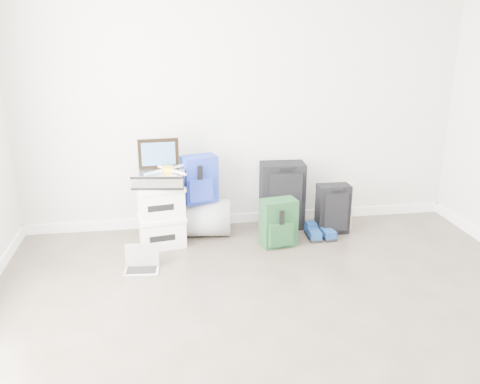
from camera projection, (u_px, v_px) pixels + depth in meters
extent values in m
plane|color=#3C352C|center=(305.00, 371.00, 3.13)|extent=(5.00, 5.00, 0.00)
cube|color=silver|center=(242.00, 96.00, 5.05)|extent=(4.50, 0.02, 2.70)
cube|color=white|center=(242.00, 218.00, 5.45)|extent=(4.50, 0.02, 0.10)
cube|color=silver|center=(162.00, 232.00, 4.88)|extent=(0.45, 0.39, 0.26)
cube|color=silver|center=(162.00, 217.00, 4.84)|extent=(0.47, 0.41, 0.04)
cube|color=silver|center=(161.00, 202.00, 4.79)|extent=(0.45, 0.39, 0.26)
cube|color=silver|center=(160.00, 187.00, 4.74)|extent=(0.47, 0.41, 0.04)
cube|color=#B2B2B7|center=(160.00, 178.00, 4.71)|extent=(0.51, 0.41, 0.13)
cube|color=black|center=(158.00, 154.00, 4.74)|extent=(0.38, 0.04, 0.28)
cube|color=#23548D|center=(158.00, 154.00, 4.73)|extent=(0.31, 0.02, 0.22)
cube|color=gold|center=(168.00, 169.00, 4.68)|extent=(0.10, 0.10, 0.05)
cube|color=white|center=(179.00, 166.00, 4.76)|extent=(0.21, 0.17, 0.02)
cube|color=white|center=(159.00, 166.00, 4.76)|extent=(0.17, 0.21, 0.02)
cube|color=white|center=(157.00, 172.00, 4.59)|extent=(0.21, 0.17, 0.02)
cube|color=white|center=(177.00, 172.00, 4.59)|extent=(0.17, 0.21, 0.02)
cylinder|color=gray|center=(200.00, 218.00, 5.09)|extent=(0.64, 0.44, 0.37)
cube|color=navy|center=(199.00, 179.00, 4.94)|extent=(0.37, 0.28, 0.46)
cube|color=navy|center=(201.00, 190.00, 4.86)|extent=(0.25, 0.13, 0.22)
cube|color=black|center=(282.00, 195.00, 5.25)|extent=(0.46, 0.28, 0.69)
cube|color=black|center=(285.00, 200.00, 5.11)|extent=(0.34, 0.05, 0.55)
cube|color=black|center=(286.00, 169.00, 5.02)|extent=(0.14, 0.04, 0.03)
cube|color=#14371F|center=(278.00, 222.00, 4.85)|extent=(0.36, 0.25, 0.46)
cube|color=#14371F|center=(281.00, 234.00, 4.77)|extent=(0.25, 0.11, 0.22)
cube|color=black|center=(333.00, 209.00, 5.14)|extent=(0.32, 0.19, 0.50)
cube|color=black|center=(336.00, 212.00, 5.04)|extent=(0.24, 0.03, 0.40)
cube|color=black|center=(337.00, 190.00, 4.97)|extent=(0.11, 0.02, 0.02)
cube|color=black|center=(313.00, 236.00, 5.08)|extent=(0.12, 0.29, 0.03)
cube|color=navy|center=(313.00, 232.00, 5.06)|extent=(0.11, 0.28, 0.07)
cube|color=black|center=(325.00, 235.00, 5.09)|extent=(0.16, 0.31, 0.03)
cube|color=navy|center=(326.00, 231.00, 5.08)|extent=(0.15, 0.29, 0.07)
cylinder|color=tan|center=(345.00, 206.00, 5.25)|extent=(0.16, 0.16, 0.49)
cube|color=silver|center=(142.00, 271.00, 4.38)|extent=(0.31, 0.23, 0.01)
cube|color=black|center=(141.00, 270.00, 4.38)|extent=(0.27, 0.16, 0.00)
cube|color=black|center=(142.00, 255.00, 4.44)|extent=(0.29, 0.04, 0.20)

